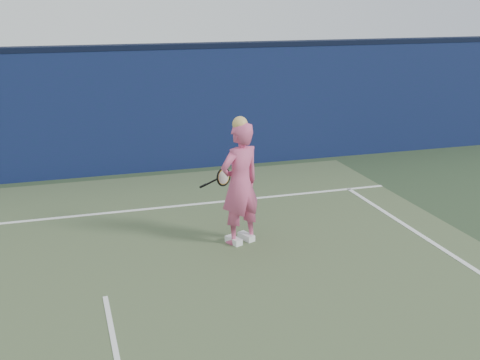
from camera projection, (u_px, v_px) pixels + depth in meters
name	position (u px, v px, depth m)	size (l,w,h in m)	color
ground	(113.00, 340.00, 6.40)	(80.00, 80.00, 0.00)	#2D3B24
backstop_wall	(77.00, 115.00, 11.98)	(24.00, 0.40, 2.50)	#0D1D3D
wall_cap	(72.00, 48.00, 11.60)	(24.00, 0.42, 0.10)	black
player	(240.00, 183.00, 8.71)	(0.78, 0.65, 1.90)	#D1517E
racket	(222.00, 178.00, 9.02)	(0.53, 0.18, 0.29)	black
court_lines	(117.00, 356.00, 6.10)	(11.00, 12.04, 0.01)	white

